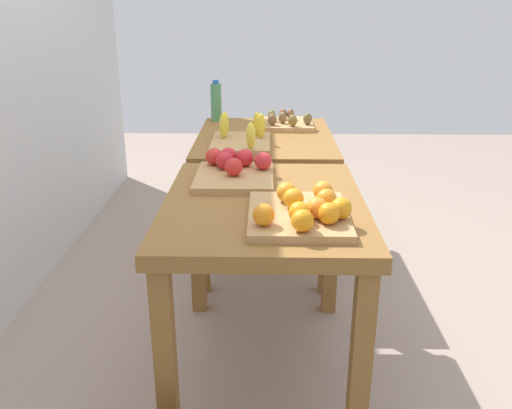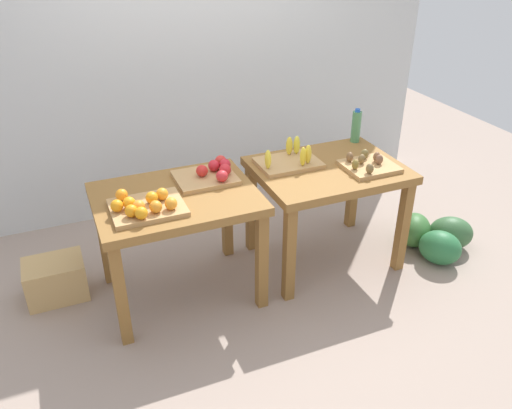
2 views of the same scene
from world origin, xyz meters
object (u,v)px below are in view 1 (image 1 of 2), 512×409
at_px(apple_bin, 235,170).
at_px(kiwi_bin, 287,122).
at_px(watermelon_pile, 298,192).
at_px(display_table_left, 264,227).
at_px(orange_bin, 303,211).
at_px(display_table_right, 265,154).
at_px(banana_crate, 242,139).
at_px(water_bottle, 216,102).

xyz_separation_m(apple_bin, kiwi_bin, (1.08, -0.27, -0.01)).
bearing_deg(watermelon_pile, display_table_left, 172.64).
distance_m(display_table_left, orange_bin, 0.31).
bearing_deg(display_table_right, watermelon_pile, -16.47).
bearing_deg(banana_crate, water_bottle, 16.49).
xyz_separation_m(banana_crate, watermelon_pile, (1.12, -0.39, -0.69)).
height_order(display_table_right, banana_crate, banana_crate).
relative_size(orange_bin, apple_bin, 1.09).
xyz_separation_m(kiwi_bin, watermelon_pile, (0.63, -0.12, -0.68)).
distance_m(display_table_right, kiwi_bin, 0.31).
distance_m(display_table_left, display_table_right, 1.12).
height_order(display_table_left, apple_bin, apple_bin).
height_order(water_bottle, watermelon_pile, water_bottle).
distance_m(water_bottle, watermelon_pile, 1.07).
distance_m(orange_bin, kiwi_bin, 1.58).
relative_size(water_bottle, watermelon_pile, 0.38).
distance_m(kiwi_bin, water_bottle, 0.51).
height_order(display_table_right, apple_bin, apple_bin).
xyz_separation_m(display_table_left, kiwi_bin, (1.36, -0.14, 0.15)).
height_order(apple_bin, water_bottle, water_bottle).
xyz_separation_m(water_bottle, watermelon_pile, (0.45, -0.58, -0.78)).
xyz_separation_m(display_table_right, banana_crate, (-0.25, 0.13, 0.15)).
bearing_deg(display_table_left, display_table_right, 0.00).
bearing_deg(orange_bin, water_bottle, 14.85).
relative_size(apple_bin, kiwi_bin, 1.12).
bearing_deg(kiwi_bin, display_table_right, 150.32).
bearing_deg(banana_crate, display_table_left, -171.57).
distance_m(orange_bin, banana_crate, 1.13).
height_order(display_table_left, kiwi_bin, kiwi_bin).
relative_size(display_table_right, orange_bin, 2.36).
bearing_deg(banana_crate, apple_bin, 179.56).
bearing_deg(orange_bin, banana_crate, 13.83).
bearing_deg(watermelon_pile, orange_bin, 176.98).
relative_size(banana_crate, kiwi_bin, 1.22).
relative_size(display_table_left, display_table_right, 1.00).
xyz_separation_m(display_table_left, orange_bin, (-0.22, -0.14, 0.16)).
distance_m(banana_crate, watermelon_pile, 1.37).
distance_m(display_table_right, orange_bin, 1.36).
bearing_deg(apple_bin, kiwi_bin, -14.13).
xyz_separation_m(orange_bin, watermelon_pile, (2.21, -0.12, -0.70)).
bearing_deg(display_table_left, orange_bin, -147.76).
bearing_deg(display_table_left, apple_bin, 25.27).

